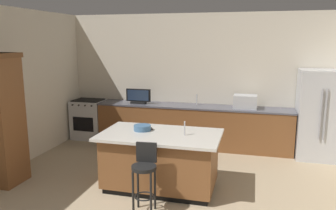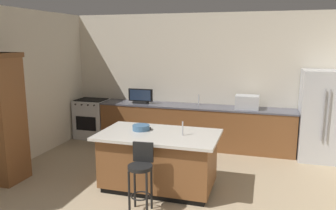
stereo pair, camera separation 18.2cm
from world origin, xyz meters
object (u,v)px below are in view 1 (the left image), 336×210
at_px(fruit_bowl, 142,128).
at_px(tv_remote, 148,128).
at_px(kitchen_island, 160,160).
at_px(range_oven, 89,119).
at_px(tv_monitor, 138,97).
at_px(cell_phone, 150,129).
at_px(microwave, 245,102).
at_px(refrigerator, 319,115).
at_px(cabinet_tower, 0,117).
at_px(bar_stool_center, 145,172).

relative_size(fruit_bowl, tv_remote, 1.63).
relative_size(kitchen_island, range_oven, 1.98).
bearing_deg(kitchen_island, tv_monitor, 117.57).
distance_m(tv_monitor, cell_phone, 2.18).
bearing_deg(microwave, cell_phone, -125.73).
bearing_deg(refrigerator, tv_remote, -146.30).
height_order(kitchen_island, fruit_bowl, fruit_bowl).
height_order(range_oven, fruit_bowl, fruit_bowl).
xyz_separation_m(microwave, tv_monitor, (-2.36, -0.05, 0.01)).
height_order(refrigerator, microwave, refrigerator).
xyz_separation_m(range_oven, fruit_bowl, (2.10, -2.15, 0.48)).
distance_m(cabinet_tower, tv_monitor, 3.00).
bearing_deg(tv_remote, cabinet_tower, 168.57).
relative_size(cabinet_tower, bar_stool_center, 2.24).
distance_m(microwave, cell_phone, 2.50).
distance_m(cabinet_tower, tv_remote, 2.39).
bearing_deg(kitchen_island, cell_phone, 136.35).
bearing_deg(refrigerator, tv_monitor, 179.60).
distance_m(range_oven, cell_phone, 3.02).
height_order(range_oven, bar_stool_center, bar_stool_center).
relative_size(range_oven, bar_stool_center, 0.99).
height_order(fruit_bowl, cell_phone, fruit_bowl).
height_order(cabinet_tower, fruit_bowl, cabinet_tower).
relative_size(range_oven, cell_phone, 6.31).
xyz_separation_m(tv_monitor, cell_phone, (0.91, -1.97, -0.17)).
relative_size(cell_phone, tv_remote, 0.88).
bearing_deg(cabinet_tower, fruit_bowl, 13.76).
xyz_separation_m(refrigerator, range_oven, (-5.10, 0.08, -0.42)).
height_order(kitchen_island, refrigerator, refrigerator).
relative_size(cabinet_tower, microwave, 4.47).
height_order(tv_monitor, cell_phone, tv_monitor).
bearing_deg(cell_phone, fruit_bowl, -153.52).
bearing_deg(bar_stool_center, refrigerator, 43.49).
relative_size(tv_monitor, tv_remote, 3.35).
height_order(refrigerator, cell_phone, refrigerator).
relative_size(kitchen_island, refrigerator, 1.06).
distance_m(kitchen_island, microwave, 2.63).
xyz_separation_m(range_oven, tv_monitor, (1.29, -0.05, 0.61)).
bearing_deg(range_oven, tv_monitor, -2.25).
distance_m(range_oven, cabinet_tower, 2.77).
relative_size(range_oven, tv_remote, 5.57).
bearing_deg(tv_remote, kitchen_island, -65.21).
relative_size(bar_stool_center, fruit_bowl, 3.46).
xyz_separation_m(cabinet_tower, bar_stool_center, (2.56, -0.33, -0.54)).
xyz_separation_m(refrigerator, fruit_bowl, (-2.99, -2.07, 0.06)).
distance_m(bar_stool_center, tv_remote, 1.08).
bearing_deg(bar_stool_center, cabinet_tower, 168.33).
bearing_deg(cell_phone, range_oven, 110.02).
relative_size(refrigerator, tv_remote, 10.46).
bearing_deg(kitchen_island, microwave, 61.57).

